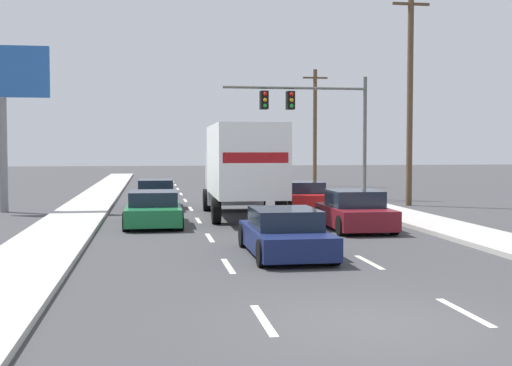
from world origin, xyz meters
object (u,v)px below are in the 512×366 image
Objects in this scene: traffic_signal_mast at (307,110)px; car_green at (153,210)px; utility_pole_far at (315,126)px; car_navy at (285,234)px; utility_pole_mid at (410,96)px; car_black at (156,195)px; roadside_billboard at (2,94)px; car_maroon at (355,212)px; box_truck at (242,165)px; car_red at (303,197)px.

car_green is at bearing -127.03° from traffic_signal_mast.
car_green is 0.54× the size of utility_pole_far.
utility_pole_mid reaches higher than car_navy.
traffic_signal_mast is at bearing -105.65° from utility_pole_far.
car_black is 7.88m from roadside_billboard.
car_black is 9.63m from traffic_signal_mast.
car_navy is 16.96m from roadside_billboard.
utility_pole_mid is 17.15m from utility_pole_far.
roadside_billboard reaches higher than car_maroon.
car_black is 0.59× the size of traffic_signal_mast.
box_truck is (3.32, -4.94, 1.50)m from car_black.
roadside_billboard is (-6.42, -1.05, 4.44)m from car_black.
car_maroon is 0.48× the size of utility_pole_far.
car_green is at bearing -142.26° from car_red.
roadside_billboard is (-9.59, 13.25, 4.47)m from car_navy.
roadside_billboard is (-9.74, 3.90, 2.95)m from box_truck.
car_black is 0.45× the size of utility_pole_mid.
car_navy is (-0.16, -9.36, -1.53)m from box_truck.
car_maroon is at bearing -55.02° from car_black.
traffic_signal_mast is 15.05m from roadside_billboard.
roadside_billboard is at bearing 136.69° from car_green.
car_black is 11.40m from car_maroon.
box_truck reaches higher than car_red.
utility_pole_mid is (5.48, 1.38, 4.61)m from car_red.
box_truck is 1.85× the size of car_navy.
car_maroon is at bearing -19.54° from car_green.
car_green is 8.30m from car_red.
utility_pole_mid is at bearing 14.10° from car_red.
car_black is 1.11× the size of car_maroon.
car_black is 20.55m from utility_pole_far.
car_red is at bearing -105.34° from utility_pole_far.
roadside_billboard is (-12.85, 0.84, 4.45)m from car_red.
car_green is at bearing -43.31° from roadside_billboard.
utility_pole_far reaches higher than car_maroon.
roadside_billboard is (-14.30, -4.70, 0.27)m from traffic_signal_mast.
roadside_billboard reaches higher than box_truck.
car_red is (6.57, 5.08, 0.01)m from car_green.
car_maroon is at bearing -89.21° from car_red.
car_maroon is 11.31m from utility_pole_mid.
utility_pole_mid is (8.59, 4.43, 3.11)m from box_truck.
car_maroon is (3.37, 4.96, 0.05)m from car_navy.
car_red is at bearing 75.27° from car_navy.
car_green is 13.95m from traffic_signal_mast.
utility_pole_far reaches higher than car_black.
traffic_signal_mast is 1.09× the size of roadside_billboard.
utility_pole_mid is 1.20× the size of utility_pole_far.
utility_pole_far is (8.34, 30.92, 3.77)m from car_navy.
utility_pole_far reaches higher than box_truck.
car_red is 7.09m from traffic_signal_mast.
box_truck is at bearing -21.80° from roadside_billboard.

